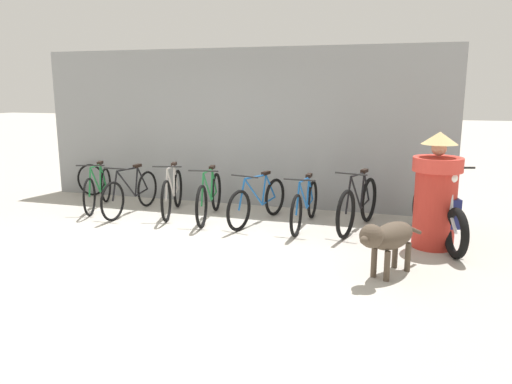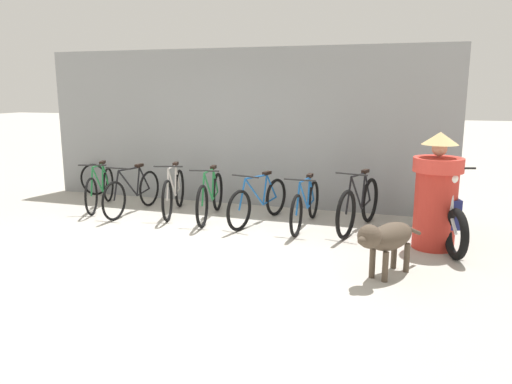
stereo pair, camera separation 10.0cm
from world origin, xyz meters
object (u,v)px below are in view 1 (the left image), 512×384
bicycle_1 (131,193)px  person_in_robes (436,191)px  bicycle_3 (209,197)px  spare_tire_left (91,180)px  bicycle_2 (172,193)px  bicycle_5 (305,205)px  bicycle_0 (98,189)px  bicycle_6 (358,205)px  stray_dog (388,237)px  motorcycle (438,210)px  bicycle_4 (258,202)px

bicycle_1 → person_in_robes: 4.78m
bicycle_3 → spare_tire_left: bearing=-118.2°
bicycle_2 → bicycle_5: size_ratio=0.95×
bicycle_2 → person_in_robes: person_in_robes is taller
bicycle_0 → bicycle_3: (2.10, -0.08, 0.01)m
bicycle_6 → spare_tire_left: (-5.19, 0.90, -0.06)m
bicycle_3 → bicycle_5: (1.55, -0.02, -0.02)m
bicycle_1 → spare_tire_left: (-1.47, 1.01, -0.03)m
bicycle_0 → bicycle_6: bearing=70.9°
bicycle_2 → stray_dog: bearing=46.9°
bicycle_1 → bicycle_6: 3.71m
bicycle_2 → bicycle_3: size_ratio=0.94×
bicycle_3 → person_in_robes: size_ratio=1.13×
bicycle_0 → bicycle_5: bicycle_0 is taller
bicycle_1 → bicycle_5: bearing=92.0°
bicycle_5 → stray_dog: 2.16m
bicycle_2 → bicycle_6: 3.03m
motorcycle → spare_tire_left: 6.40m
motorcycle → spare_tire_left: size_ratio=3.01×
bicycle_3 → bicycle_4: bearing=79.8°
bicycle_4 → bicycle_6: bearing=106.7°
bicycle_3 → person_in_robes: bearing=71.7°
bicycle_3 → bicycle_6: size_ratio=1.00×
bicycle_2 → motorcycle: size_ratio=0.86×
bicycle_5 → motorcycle: (1.86, -0.26, 0.11)m
bicycle_0 → bicycle_5: 3.66m
bicycle_0 → spare_tire_left: bicycle_0 is taller
bicycle_0 → bicycle_3: 2.11m
bicycle_4 → spare_tire_left: 3.80m
motorcycle → stray_dog: (-0.58, -1.48, 0.00)m
bicycle_1 → bicycle_4: bearing=92.5°
bicycle_3 → spare_tire_left: 3.02m
bicycle_3 → person_in_robes: person_in_robes is taller
bicycle_1 → bicycle_5: size_ratio=0.99×
person_in_robes → stray_dog: bearing=94.3°
stray_dog → spare_tire_left: size_ratio=1.77×
bicycle_5 → bicycle_0: bearing=-90.1°
bicycle_2 → bicycle_3: (0.70, -0.11, -0.01)m
bicycle_1 → motorcycle: size_ratio=0.90×
bicycle_3 → stray_dog: size_ratio=1.55×
bicycle_5 → stray_dog: (1.28, -1.73, 0.12)m
motorcycle → person_in_robes: (-0.06, -0.23, 0.30)m
stray_dog → bicycle_5: bearing=-114.1°
bicycle_4 → stray_dog: bicycle_4 is taller
bicycle_6 → stray_dog: size_ratio=1.55×
bicycle_5 → bicycle_6: (0.78, 0.07, 0.04)m
bicycle_0 → bicycle_2: (1.40, 0.03, 0.01)m
bicycle_2 → bicycle_1: bearing=-92.3°
bicycle_6 → stray_dog: bicycle_6 is taller
bicycle_2 → motorcycle: 4.14m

